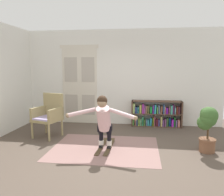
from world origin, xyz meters
TOP-DOWN VIEW (x-y plane):
  - ground_plane at (0.00, 0.00)m, footprint 7.20×7.20m
  - back_wall at (0.00, 2.60)m, footprint 6.00×0.10m
  - double_door at (-1.34, 2.54)m, footprint 1.22×0.05m
  - rug at (-0.17, 0.36)m, footprint 2.31×1.82m
  - bookshelf at (1.05, 2.39)m, footprint 1.49×0.30m
  - wicker_chair at (-1.74, 1.03)m, footprint 0.74×0.74m
  - potted_plant at (1.96, 0.38)m, footprint 0.41×0.43m
  - skis_pair at (-0.17, 0.39)m, footprint 0.31×0.98m
  - person_skier at (-0.18, 0.21)m, footprint 1.46×0.61m

SIDE VIEW (x-z plane):
  - ground_plane at x=0.00m, z-range 0.00..0.00m
  - rug at x=-0.17m, z-range 0.00..0.01m
  - skis_pair at x=-0.17m, z-range -0.01..0.06m
  - bookshelf at x=1.05m, z-range -0.04..0.74m
  - wicker_chair at x=-1.74m, z-range 0.03..1.13m
  - potted_plant at x=1.96m, z-range 0.13..1.10m
  - person_skier at x=-0.18m, z-range 0.15..1.28m
  - double_door at x=-1.34m, z-range 0.01..2.46m
  - back_wall at x=0.00m, z-range 0.00..2.90m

